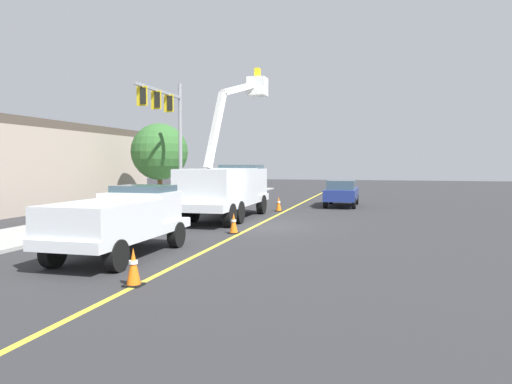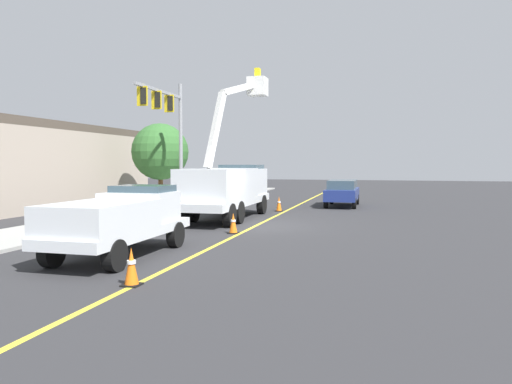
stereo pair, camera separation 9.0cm
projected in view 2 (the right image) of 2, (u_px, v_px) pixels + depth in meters
name	position (u px, v px, depth m)	size (l,w,h in m)	color
ground	(255.00, 226.00, 21.11)	(120.00, 120.00, 0.00)	#2D2D30
sidewalk_far_side	(102.00, 220.00, 23.08)	(60.00, 3.60, 0.12)	#9E9E99
lane_centre_stripe	(255.00, 226.00, 21.11)	(50.00, 0.16, 0.01)	yellow
utility_bucket_truck	(227.00, 186.00, 23.79)	(8.20, 3.18, 7.47)	silver
service_pickup_truck	(119.00, 219.00, 14.17)	(5.60, 2.19, 2.06)	silver
passing_minivan	(342.00, 191.00, 30.83)	(4.80, 1.95, 1.69)	navy
traffic_cone_leading	(131.00, 267.00, 10.83)	(0.40, 0.40, 0.88)	black
traffic_cone_mid_front	(233.00, 223.00, 18.89)	(0.40, 0.40, 0.82)	black
traffic_cone_mid_rear	(279.00, 204.00, 27.59)	(0.40, 0.40, 0.87)	black
traffic_signal_mast	(168.00, 119.00, 27.62)	(5.71, 0.56, 7.62)	gray
street_tree_right	(160.00, 152.00, 32.81)	(3.88, 3.88, 5.50)	brown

